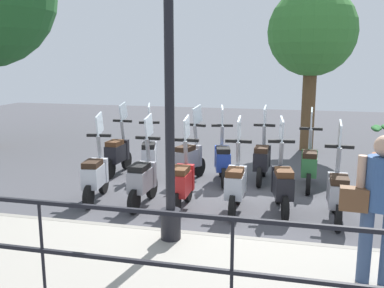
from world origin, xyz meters
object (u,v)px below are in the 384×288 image
scooter_far_0 (309,164)px  scooter_far_1 (262,159)px  scooter_near_3 (182,181)px  scooter_far_3 (189,158)px  scooter_near_4 (143,178)px  scooter_near_0 (338,191)px  scooter_far_2 (222,159)px  scooter_far_5 (118,152)px  scooter_near_2 (236,183)px  scooter_near_5 (96,174)px  lamp_post_near (169,85)px  scooter_far_4 (149,155)px  scooter_near_1 (282,184)px  pedestrian_with_bag (379,199)px  tree_distant (312,33)px

scooter_far_0 → scooter_far_1: size_ratio=1.00×
scooter_near_3 → scooter_far_3: same height
scooter_near_4 → scooter_near_3: bearing=-90.9°
scooter_near_0 → scooter_far_3: (1.65, 2.75, 0.00)m
scooter_near_3 → scooter_far_2: 1.77m
scooter_far_3 → scooter_far_5: (0.19, 1.64, 0.00)m
scooter_near_2 → scooter_far_5: bearing=57.1°
scooter_near_5 → lamp_post_near: bearing=-138.4°
scooter_far_3 → scooter_far_2: bearing=-68.3°
scooter_far_3 → scooter_near_5: bearing=158.1°
lamp_post_near → scooter_far_4: 3.96m
scooter_near_3 → scooter_far_0: size_ratio=1.00×
scooter_near_1 → scooter_far_0: size_ratio=1.00×
scooter_near_1 → scooter_far_2: same height
lamp_post_near → pedestrian_with_bag: bearing=-104.1°
scooter_near_2 → scooter_far_0: (1.61, -1.21, 0.00)m
scooter_near_5 → scooter_far_0: same height
tree_distant → scooter_far_0: size_ratio=2.82×
pedestrian_with_bag → scooter_far_5: size_ratio=1.03×
scooter_near_1 → scooter_near_4: bearing=86.1°
scooter_near_1 → scooter_near_2: (-0.16, 0.74, 0.00)m
tree_distant → scooter_near_4: 6.59m
scooter_near_4 → scooter_far_5: size_ratio=1.00×
scooter_near_0 → scooter_far_5: (1.84, 4.40, 0.00)m
scooter_far_1 → scooter_far_5: (-0.09, 3.10, 0.00)m
scooter_near_4 → scooter_near_5: size_ratio=1.00×
scooter_far_0 → scooter_near_3: bearing=131.2°
tree_distant → scooter_near_1: 5.78m
tree_distant → scooter_near_3: size_ratio=2.82×
scooter_far_3 → scooter_far_5: 1.66m
scooter_near_1 → scooter_far_1: (1.70, 0.45, 0.00)m
lamp_post_near → tree_distant: size_ratio=1.04×
tree_distant → scooter_far_1: 4.42m
tree_distant → scooter_near_0: size_ratio=2.82×
scooter_near_4 → scooter_far_5: same height
lamp_post_near → scooter_far_3: bearing=9.5°
scooter_far_2 → scooter_far_3: bearing=81.6°
pedestrian_with_bag → scooter_far_1: bearing=23.9°
scooter_far_5 → pedestrian_with_bag: bearing=-128.3°
scooter_near_1 → scooter_near_3: 1.64m
scooter_far_0 → scooter_far_5: bearing=89.7°
scooter_near_0 → scooter_far_1: size_ratio=1.00×
scooter_near_1 → scooter_far_3: 2.38m
scooter_far_0 → scooter_far_2: 1.69m
tree_distant → scooter_near_3: bearing=158.3°
scooter_near_0 → scooter_far_0: size_ratio=1.00×
scooter_far_2 → scooter_far_5: (0.14, 2.33, 0.00)m
lamp_post_near → scooter_near_3: lamp_post_near is taller
pedestrian_with_bag → scooter_near_3: 3.42m
pedestrian_with_bag → scooter_near_4: pedestrian_with_bag is taller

